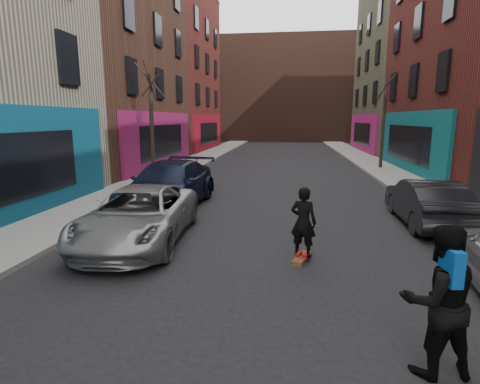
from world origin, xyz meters
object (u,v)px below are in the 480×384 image
(parked_left_end, at_px, (169,185))
(skateboarder, at_px, (303,222))
(skateboard, at_px, (302,258))
(tree_left_far, at_px, (151,113))
(parked_right_end, at_px, (426,202))
(pedestrian, at_px, (438,300))
(parked_left_far, at_px, (139,215))
(tree_right_far, at_px, (384,111))

(parked_left_end, distance_m, skateboarder, 6.42)
(parked_left_end, xyz_separation_m, skateboard, (4.52, -4.56, -0.75))
(tree_left_far, distance_m, parked_right_end, 12.95)
(parked_right_end, relative_size, skateboard, 5.16)
(pedestrian, bearing_deg, parked_left_far, -48.25)
(parked_left_far, bearing_deg, tree_right_far, 54.43)
(parked_left_far, distance_m, skateboard, 4.21)
(parked_left_end, height_order, pedestrian, pedestrian)
(tree_right_far, height_order, pedestrian, tree_right_far)
(parked_left_end, bearing_deg, skateboarder, -41.59)
(pedestrian, bearing_deg, parked_left_end, -63.59)
(tree_left_far, height_order, parked_right_end, tree_left_far)
(tree_right_far, relative_size, skateboarder, 4.35)
(parked_left_far, relative_size, skateboarder, 3.16)
(parked_left_far, height_order, pedestrian, pedestrian)
(tree_left_far, relative_size, tree_right_far, 0.96)
(tree_right_far, distance_m, skateboarder, 17.09)
(tree_right_far, distance_m, parked_left_far, 18.11)
(parked_left_far, height_order, skateboard, parked_left_far)
(parked_right_end, distance_m, skateboarder, 5.06)
(tree_right_far, bearing_deg, parked_left_far, -121.72)
(pedestrian, bearing_deg, parked_right_end, -117.88)
(parked_right_end, relative_size, skateboarder, 2.64)
(skateboard, bearing_deg, parked_left_end, 153.63)
(skateboarder, bearing_deg, parked_left_far, 7.60)
(parked_left_far, bearing_deg, parked_left_end, 92.85)
(tree_left_far, relative_size, pedestrian, 3.43)
(parked_left_end, xyz_separation_m, skateboarder, (4.52, -4.56, 0.08))
(tree_right_far, bearing_deg, tree_left_far, -154.18)
(parked_left_end, relative_size, skateboarder, 3.53)
(skateboarder, bearing_deg, tree_right_far, -89.48)
(parked_left_end, bearing_deg, tree_left_far, 118.78)
(tree_right_far, xyz_separation_m, skateboarder, (-5.32, -16.02, -2.65))
(parked_left_far, relative_size, parked_right_end, 1.20)
(tree_left_far, bearing_deg, skateboard, -54.77)
(tree_left_far, bearing_deg, tree_right_far, 25.82)
(parked_right_end, bearing_deg, tree_left_far, -30.25)
(parked_right_end, height_order, pedestrian, pedestrian)
(skateboarder, bearing_deg, pedestrian, 131.22)
(tree_right_far, bearing_deg, skateboarder, -108.37)
(parked_left_far, bearing_deg, skateboarder, -15.14)
(skateboarder, bearing_deg, tree_left_far, -35.88)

